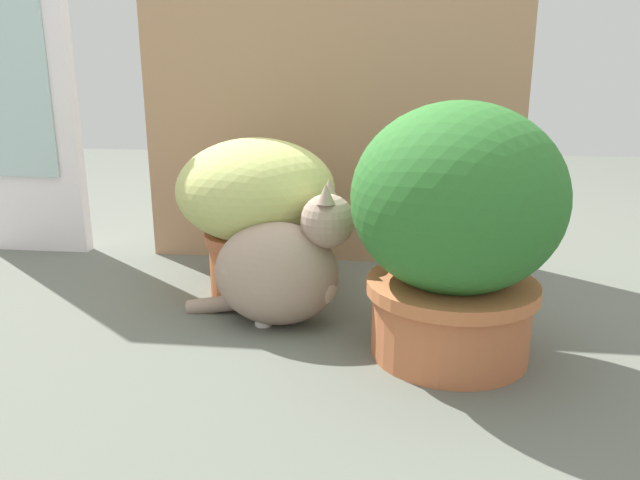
# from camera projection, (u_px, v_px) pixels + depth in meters

# --- Properties ---
(ground_plane) EXTENTS (6.00, 6.00, 0.00)m
(ground_plane) POSITION_uv_depth(u_px,v_px,m) (276.00, 326.00, 1.25)
(ground_plane) COLOR #5A5E55
(cardboard_backdrop) EXTENTS (1.03, 0.03, 0.90)m
(cardboard_backdrop) POSITION_uv_depth(u_px,v_px,m) (330.00, 98.00, 1.59)
(cardboard_backdrop) COLOR tan
(cardboard_backdrop) RESTS_ON ground
(window_panel_white) EXTENTS (0.32, 0.05, 0.98)m
(window_panel_white) POSITION_uv_depth(u_px,v_px,m) (19.00, 80.00, 1.68)
(window_panel_white) COLOR white
(window_panel_white) RESTS_ON ground
(grass_planter) EXTENTS (0.36, 0.36, 0.37)m
(grass_planter) POSITION_uv_depth(u_px,v_px,m) (257.00, 206.00, 1.37)
(grass_planter) COLOR #C0683B
(grass_planter) RESTS_ON ground
(leafy_planter) EXTENTS (0.38, 0.38, 0.47)m
(leafy_planter) POSITION_uv_depth(u_px,v_px,m) (455.00, 226.00, 1.06)
(leafy_planter) COLOR #B9663E
(leafy_planter) RESTS_ON ground
(cat) EXTENTS (0.37, 0.17, 0.32)m
(cat) POSITION_uv_depth(u_px,v_px,m) (282.00, 268.00, 1.23)
(cat) COLOR gray
(cat) RESTS_ON ground
(mushroom_ornament_pink) EXTENTS (0.10, 0.10, 0.13)m
(mushroom_ornament_pink) POSITION_uv_depth(u_px,v_px,m) (262.00, 282.00, 1.22)
(mushroom_ornament_pink) COLOR silver
(mushroom_ornament_pink) RESTS_ON ground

